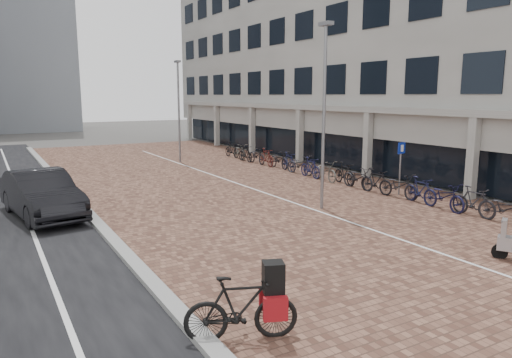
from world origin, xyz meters
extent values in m
plane|color=#474442|center=(0.00, 0.00, 0.00)|extent=(140.00, 140.00, 0.00)
cube|color=brown|center=(2.00, 12.00, 0.01)|extent=(14.50, 42.00, 0.04)
cube|color=gray|center=(-5.10, 12.00, 0.07)|extent=(0.35, 42.00, 0.14)
cube|color=white|center=(-7.00, 12.00, 0.02)|extent=(0.12, 44.00, 0.00)
cube|color=white|center=(2.20, 12.00, 0.04)|extent=(0.10, 30.00, 0.00)
cube|color=#A8A8A2|center=(13.00, 16.00, 8.50)|extent=(8.00, 40.00, 13.00)
cube|color=black|center=(9.60, 16.00, 1.70)|extent=(0.15, 38.00, 3.20)
cube|color=#A8A8A2|center=(9.40, 16.00, 3.45)|extent=(1.60, 38.00, 0.30)
cube|color=#A8A8A2|center=(8.80, 4.00, 1.70)|extent=(0.35, 0.35, 3.40)
cube|color=#A8A8A2|center=(8.80, 10.00, 1.70)|extent=(0.35, 0.35, 3.40)
cube|color=#A8A8A2|center=(8.80, 16.00, 1.70)|extent=(0.35, 0.35, 3.40)
cube|color=#A8A8A2|center=(8.80, 22.00, 1.70)|extent=(0.35, 0.35, 3.40)
cube|color=#A8A8A2|center=(8.80, 28.00, 1.70)|extent=(0.35, 0.35, 3.40)
cube|color=#A8A8A2|center=(8.80, 34.00, 1.70)|extent=(0.35, 0.35, 3.40)
cube|color=gray|center=(-4.00, 55.00, 13.00)|extent=(12.00, 10.00, 26.00)
imported|color=black|center=(-6.50, 9.45, 0.81)|extent=(2.48, 5.11, 1.62)
imported|color=black|center=(-4.50, -1.38, 0.59)|extent=(2.03, 1.23, 1.18)
cube|color=black|center=(-4.50, -1.38, 1.12)|extent=(0.45, 0.44, 0.53)
cube|color=maroon|center=(-4.72, -1.38, 0.65)|extent=(0.43, 0.26, 0.41)
cube|color=maroon|center=(-4.28, -1.38, 0.65)|extent=(0.43, 0.26, 0.41)
cylinder|color=slate|center=(6.94, 6.01, 1.02)|extent=(0.07, 0.07, 2.04)
cube|color=#0C249D|center=(6.94, 5.98, 2.00)|extent=(0.46, 0.11, 0.46)
cylinder|color=gray|center=(2.60, 5.65, 3.30)|extent=(0.12, 0.12, 6.60)
cylinder|color=gray|center=(2.53, 20.06, 3.09)|extent=(0.12, 0.12, 6.17)
imported|color=black|center=(6.49, 1.00, 0.52)|extent=(0.75, 1.99, 1.04)
imported|color=black|center=(6.48, 2.15, 0.53)|extent=(0.52, 1.75, 1.05)
imported|color=black|center=(6.36, 3.30, 0.52)|extent=(0.89, 2.03, 1.04)
imported|color=black|center=(6.42, 4.45, 0.53)|extent=(0.68, 1.79, 1.05)
imported|color=black|center=(6.46, 5.60, 0.52)|extent=(0.85, 2.02, 1.04)
imported|color=black|center=(6.33, 6.75, 0.53)|extent=(0.59, 1.77, 1.05)
imported|color=black|center=(6.36, 7.90, 0.52)|extent=(0.76, 2.00, 1.04)
imported|color=black|center=(6.55, 9.05, 0.53)|extent=(0.74, 1.80, 1.05)
imported|color=#54524C|center=(6.28, 10.20, 0.52)|extent=(0.88, 2.03, 1.04)
imported|color=#151639|center=(6.23, 11.35, 0.53)|extent=(0.60, 1.77, 1.05)
imported|color=black|center=(6.40, 12.50, 0.52)|extent=(0.98, 2.05, 1.04)
imported|color=black|center=(6.43, 13.65, 0.53)|extent=(0.71, 1.80, 1.05)
imported|color=black|center=(6.56, 14.80, 0.52)|extent=(0.77, 2.00, 1.04)
imported|color=#451512|center=(6.35, 15.95, 0.53)|extent=(0.57, 1.77, 1.05)
imported|color=black|center=(6.40, 17.10, 0.52)|extent=(0.77, 2.00, 1.04)
imported|color=black|center=(6.21, 18.25, 0.53)|extent=(0.52, 1.76, 1.05)
imported|color=#5B5A54|center=(6.42, 19.40, 0.52)|extent=(0.93, 2.04, 1.04)
imported|color=black|center=(6.43, 20.55, 0.53)|extent=(0.61, 1.78, 1.05)
camera|label=1|loc=(-8.04, -8.08, 4.16)|focal=33.45mm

